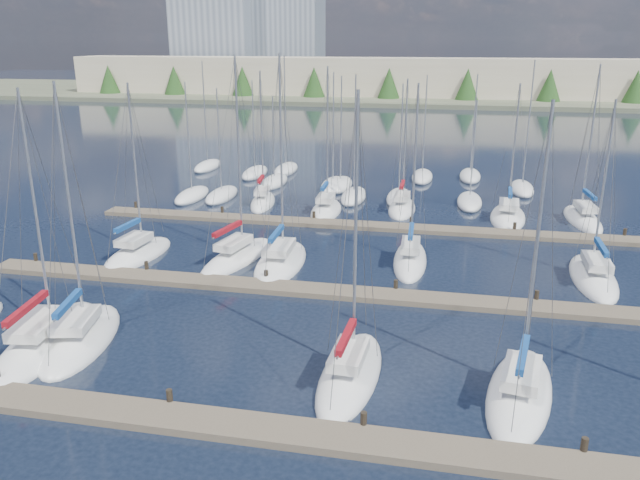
% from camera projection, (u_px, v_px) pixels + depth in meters
% --- Properties ---
extents(ground, '(400.00, 400.00, 0.00)m').
position_uv_depth(ground, '(394.00, 160.00, 78.06)').
color(ground, '#182031').
rests_on(ground, ground).
extents(dock_near, '(44.00, 1.93, 1.10)m').
position_uv_depth(dock_near, '(257.00, 429.00, 23.99)').
color(dock_near, '#6B5E4C').
rests_on(dock_near, ground).
extents(dock_mid, '(44.00, 1.93, 1.10)m').
position_uv_depth(dock_mid, '(327.00, 291.00, 37.03)').
color(dock_mid, '#6B5E4C').
rests_on(dock_mid, ground).
extents(dock_far, '(44.00, 1.93, 1.10)m').
position_uv_depth(dock_far, '(360.00, 225.00, 50.08)').
color(dock_far, '#6B5E4C').
rests_on(dock_far, ground).
extents(sailboat_q, '(3.49, 8.30, 11.80)m').
position_uv_depth(sailboat_q, '(508.00, 217.00, 52.41)').
color(sailboat_q, white).
rests_on(sailboat_q, ground).
extents(sailboat_h, '(3.39, 7.55, 12.49)m').
position_uv_depth(sailboat_h, '(138.00, 254.00, 43.36)').
color(sailboat_h, white).
rests_on(sailboat_h, ground).
extents(sailboat_k, '(2.47, 8.23, 12.54)m').
position_uv_depth(sailboat_k, '(410.00, 260.00, 42.23)').
color(sailboat_k, white).
rests_on(sailboat_k, ground).
extents(sailboat_o, '(2.70, 6.93, 13.05)m').
position_uv_depth(sailboat_o, '(326.00, 210.00, 54.40)').
color(sailboat_o, white).
rests_on(sailboat_o, ground).
extents(sailboat_j, '(3.31, 8.71, 14.36)m').
position_uv_depth(sailboat_j, '(281.00, 262.00, 41.80)').
color(sailboat_j, white).
rests_on(sailboat_j, ground).
extents(sailboat_i, '(4.14, 9.03, 14.20)m').
position_uv_depth(sailboat_i, '(237.00, 257.00, 42.71)').
color(sailboat_i, white).
rests_on(sailboat_i, ground).
extents(sailboat_c, '(4.63, 8.49, 13.41)m').
position_uv_depth(sailboat_c, '(81.00, 338.00, 31.17)').
color(sailboat_c, white).
rests_on(sailboat_c, ground).
extents(sailboat_d, '(2.91, 8.21, 13.30)m').
position_uv_depth(sailboat_d, '(350.00, 374.00, 27.86)').
color(sailboat_d, white).
rests_on(sailboat_d, ground).
extents(sailboat_p, '(2.35, 6.94, 12.02)m').
position_uv_depth(sailboat_p, '(402.00, 208.00, 55.02)').
color(sailboat_p, white).
rests_on(sailboat_p, ground).
extents(sailboat_b, '(4.31, 9.97, 13.13)m').
position_uv_depth(sailboat_b, '(46.00, 341.00, 30.87)').
color(sailboat_b, white).
rests_on(sailboat_b, ground).
extents(sailboat_e, '(4.07, 8.51, 13.05)m').
position_uv_depth(sailboat_e, '(520.00, 393.00, 26.37)').
color(sailboat_e, white).
rests_on(sailboat_e, ground).
extents(sailboat_r, '(2.99, 8.26, 13.33)m').
position_uv_depth(sailboat_r, '(582.00, 219.00, 51.70)').
color(sailboat_r, white).
rests_on(sailboat_r, ground).
extents(sailboat_n, '(3.04, 7.03, 12.56)m').
position_uv_depth(sailboat_n, '(263.00, 202.00, 57.06)').
color(sailboat_n, white).
rests_on(sailboat_n, ground).
extents(sailboat_m, '(2.81, 8.50, 11.84)m').
position_uv_depth(sailboat_m, '(593.00, 277.00, 39.18)').
color(sailboat_m, white).
rests_on(sailboat_m, ground).
extents(distant_boats, '(36.93, 20.75, 13.30)m').
position_uv_depth(distant_boats, '(337.00, 184.00, 63.68)').
color(distant_boats, '#9EA0A5').
rests_on(distant_boats, ground).
extents(shoreline, '(400.00, 60.00, 38.00)m').
position_uv_depth(shoreline, '(375.00, 67.00, 161.96)').
color(shoreline, '#666B51').
rests_on(shoreline, ground).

